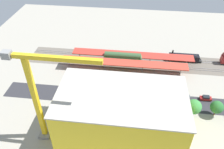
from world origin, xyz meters
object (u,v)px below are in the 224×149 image
parked_car_0 (206,98)px  street_tree_5 (217,107)px  box_truck_0 (84,94)px  traffic_light (176,104)px  platform_canopy_far (132,55)px  street_tree_1 (194,107)px  street_tree_3 (125,96)px  locomotive (185,57)px  parked_car_2 (163,95)px  platform_canopy_near (124,63)px  box_truck_1 (144,97)px  tower_crane (41,93)px  freight_coach_far (123,58)px  street_tree_2 (155,99)px  parked_car_3 (143,93)px  construction_building (121,116)px  parked_car_1 (184,96)px  street_tree_4 (97,94)px

parked_car_0 → street_tree_5: size_ratio=0.68×
box_truck_0 → traffic_light: traffic_light is taller
platform_canopy_far → box_truck_0: platform_canopy_far is taller
street_tree_1 → street_tree_3: size_ratio=0.84×
parked_car_0 → traffic_light: 15.26m
locomotive → parked_car_0: (-4.81, 26.64, -1.09)m
parked_car_2 → box_truck_0: bearing=8.3°
platform_canopy_near → platform_canopy_far: size_ratio=1.00×
platform_canopy_near → parked_car_0: bearing=155.4°
platform_canopy_far → box_truck_1: platform_canopy_far is taller
locomotive → traffic_light: traffic_light is taller
tower_crane → box_truck_1: size_ratio=3.68×
freight_coach_far → tower_crane: (19.91, 44.13, 16.02)m
platform_canopy_near → locomotive: size_ratio=3.64×
tower_crane → street_tree_5: bearing=-164.0°
platform_canopy_near → street_tree_2: (-13.16, 23.31, 1.34)m
parked_car_3 → freight_coach_far: bearing=-63.3°
parked_car_2 → box_truck_0: 31.16m
construction_building → street_tree_5: bearing=-159.2°
parked_car_3 → street_tree_1: street_tree_1 is taller
box_truck_1 → street_tree_2: bearing=129.4°
freight_coach_far → parked_car_1: freight_coach_far is taller
parked_car_2 → street_tree_5: (-17.91, 8.11, 3.40)m
parked_car_0 → parked_car_2: parked_car_0 is taller
freight_coach_far → parked_car_2: freight_coach_far is taller
platform_canopy_far → parked_car_0: (-29.99, 22.35, -3.47)m
platform_canopy_near → street_tree_5: street_tree_5 is taller
box_truck_0 → street_tree_3: bearing=169.4°
construction_building → traffic_light: size_ratio=6.22×
parked_car_1 → parked_car_3: (16.05, -0.10, 0.07)m
parked_car_1 → street_tree_4: size_ratio=0.52×
construction_building → box_truck_0: (15.67, -16.06, -7.02)m
parked_car_2 → platform_canopy_near: bearing=-41.5°
freight_coach_far → parked_car_2: size_ratio=3.66×
parked_car_0 → street_tree_5: (-1.48, 7.89, 3.32)m
street_tree_1 → street_tree_5: (-8.18, -1.17, -0.38)m
street_tree_4 → traffic_light: (-28.96, 0.65, -1.25)m
platform_canopy_near → platform_canopy_far: bearing=-116.3°
tower_crane → traffic_light: 47.12m
street_tree_1 → street_tree_4: 34.85m
parked_car_1 → street_tree_1: (-1.54, 9.25, 3.84)m
parked_car_3 → street_tree_3: street_tree_3 is taller
street_tree_1 → street_tree_3: street_tree_3 is taller
street_tree_1 → tower_crane: bearing=17.3°
platform_canopy_near → street_tree_3: bearing=95.5°
street_tree_1 → street_tree_3: bearing=-4.2°
platform_canopy_near → street_tree_2: bearing=119.4°
platform_canopy_far → construction_building: construction_building is taller
street_tree_4 → traffic_light: street_tree_4 is taller
tower_crane → street_tree_4: 25.07m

